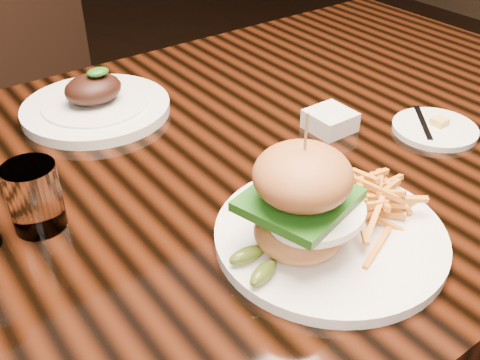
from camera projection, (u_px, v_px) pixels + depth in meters
dining_table at (221, 197)px, 0.91m from camera, size 1.60×0.90×0.75m
burger_plate at (326, 213)px, 0.67m from camera, size 0.29×0.29×0.20m
side_saucer at (435, 129)px, 0.93m from camera, size 0.14×0.14×0.02m
ramekin at (330, 121)px, 0.93m from camera, size 0.09×0.09×0.03m
water_tumbler at (35, 197)px, 0.71m from camera, size 0.07×0.07×0.09m
far_dish at (96, 105)px, 0.98m from camera, size 0.26×0.26×0.09m
chair_far at (54, 83)px, 1.59m from camera, size 0.59×0.60×0.95m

